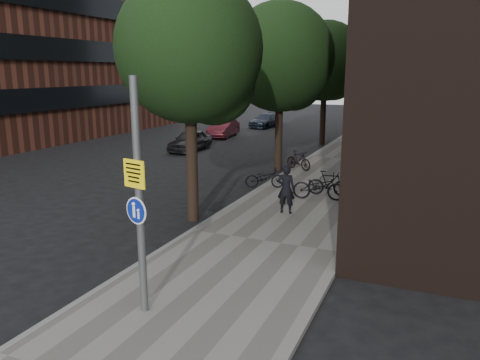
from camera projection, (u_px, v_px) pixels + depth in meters
The scene contains 15 objects.
ground at pixel (199, 295), 9.98m from camera, with size 120.00×120.00×0.00m, color black.
sidewalk at pixel (321, 188), 18.83m from camera, with size 4.50×60.00×0.12m, color slate.
curb_edge at pixel (269, 183), 19.69m from camera, with size 0.15×60.00×0.13m, color slate.
street_tree_near at pixel (194, 56), 13.95m from camera, with size 4.40×4.40×7.50m.
street_tree_mid at pixel (282, 61), 21.57m from camera, with size 5.00×5.00×7.80m.
street_tree_far at pixel (327, 64), 29.63m from camera, with size 5.00×5.00×7.80m.
signpost at pixel (139, 198), 8.60m from camera, with size 0.51×0.15×4.47m.
pedestrian at pixel (286, 189), 15.19m from camera, with size 0.59×0.38×1.60m, color black.
parked_bike_facade_near at pixel (319, 186), 16.86m from camera, with size 0.65×1.87×0.98m, color black.
parked_bike_facade_far at pixel (329, 183), 17.44m from camera, with size 0.44×1.55×0.93m, color black.
parked_bike_curb_near at pixel (265, 178), 18.59m from camera, with size 0.54×1.56×0.82m, color black.
parked_bike_curb_far at pixel (298, 160), 22.07m from camera, with size 0.42×1.48×0.89m, color black.
parked_car_near at pixel (190, 141), 27.94m from camera, with size 1.47×3.65×1.24m, color black.
parked_car_mid at pixel (223, 128), 33.85m from camera, with size 1.35×3.87×1.27m, color #501620.
parked_car_far at pixel (266, 120), 39.96m from camera, with size 1.63×4.00×1.16m, color #1C2533.
Camera 1 is at (4.42, -8.08, 4.65)m, focal length 35.00 mm.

